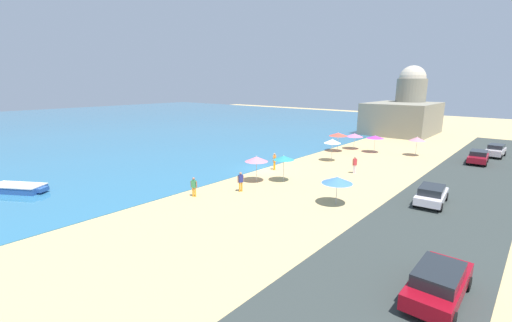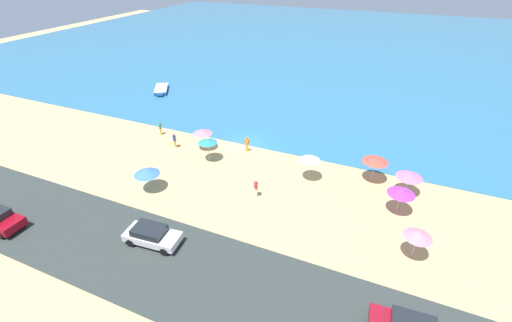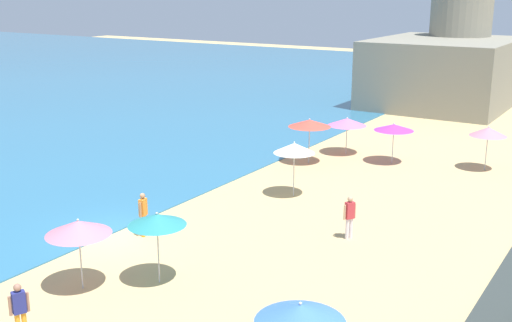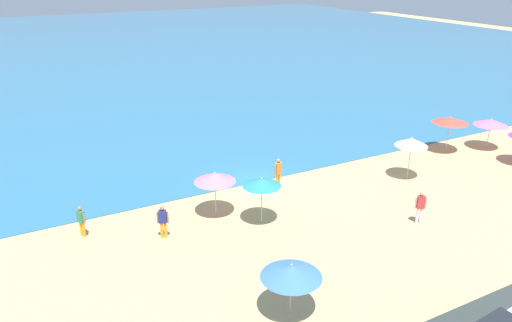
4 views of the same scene
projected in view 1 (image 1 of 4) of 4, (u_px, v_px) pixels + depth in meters
The scene contains 21 objects.
ground_plane at pixel (262, 169), 36.62m from camera, with size 160.00×160.00×0.00m, color tan.
sea at pixel (59, 127), 71.38m from camera, with size 150.00×110.00×0.05m, color teal.
coastal_road at pixel (450, 208), 25.23m from camera, with size 80.00×8.00×0.06m, color #313836.
beach_umbrella_0 at pixel (256, 159), 31.49m from camera, with size 2.14×2.14×2.46m.
beach_umbrella_1 at pixel (375, 137), 44.83m from camera, with size 2.22×2.22×2.32m.
beach_umbrella_2 at pixel (355, 135), 47.21m from camera, with size 2.31×2.31×2.23m.
beach_umbrella_3 at pixel (338, 134), 45.43m from camera, with size 2.39×2.39×2.58m.
beach_umbrella_4 at pixel (337, 180), 25.59m from camera, with size 2.30×2.30×2.22m.
beach_umbrella_5 at pixel (332, 141), 39.84m from camera, with size 1.97×1.97×2.68m.
beach_umbrella_6 at pixel (284, 158), 31.56m from camera, with size 1.97×1.97×2.52m.
beach_umbrella_7 at pixel (417, 139), 42.79m from camera, with size 1.98×1.98×2.46m.
bather_0 at pixel (274, 160), 36.07m from camera, with size 0.55×0.31×1.80m.
bather_1 at pixel (241, 181), 28.84m from camera, with size 0.52×0.35×1.71m.
bather_2 at pixel (194, 186), 27.57m from camera, with size 0.35×0.52×1.62m.
bather_3 at pixel (355, 164), 34.65m from camera, with size 0.50×0.37×1.77m.
parked_car_0 at pixel (438, 282), 14.33m from camera, with size 4.58×1.96×1.54m.
parked_car_1 at pixel (478, 157), 38.82m from camera, with size 4.37×2.18×1.44m.
parked_car_2 at pixel (496, 150), 42.25m from camera, with size 4.03×2.01×1.52m.
parked_car_3 at pixel (432, 194), 25.76m from camera, with size 4.34×2.23×1.42m.
skiff_nearshore at pixel (18, 188), 28.77m from camera, with size 3.86×4.86×0.62m.
harbor_fortress at pixel (405, 112), 62.34m from camera, with size 13.40×10.75×12.11m.
Camera 1 is at (-27.42, -22.55, 9.04)m, focal length 24.00 mm.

